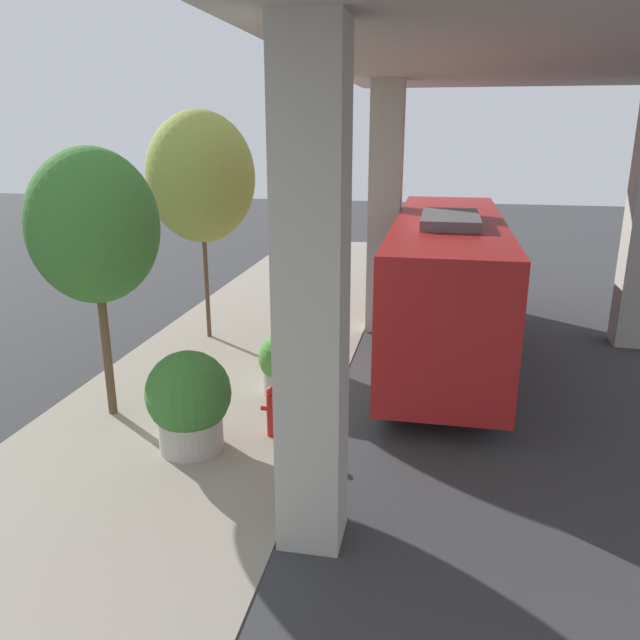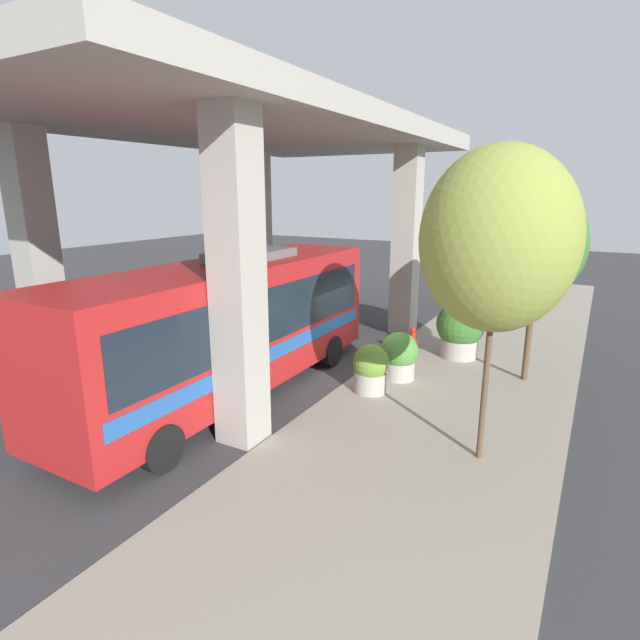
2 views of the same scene
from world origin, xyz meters
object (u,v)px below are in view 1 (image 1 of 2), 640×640
(planter_front, at_px, (309,347))
(street_tree_near, at_px, (94,227))
(street_tree_far, at_px, (201,177))
(planter_back, at_px, (283,364))
(bus, at_px, (446,278))
(fire_hydrant, at_px, (272,411))
(planter_middle, at_px, (189,401))

(planter_front, bearing_deg, street_tree_near, -139.58)
(street_tree_near, distance_m, street_tree_far, 5.31)
(planter_back, relative_size, street_tree_far, 0.23)
(bus, relative_size, street_tree_far, 1.67)
(fire_hydrant, relative_size, planter_middle, 0.55)
(planter_back, xyz_separation_m, street_tree_near, (-3.32, -1.76, 3.29))
(planter_middle, relative_size, planter_back, 1.35)
(street_tree_far, bearing_deg, planter_middle, -72.04)
(planter_back, bearing_deg, planter_middle, -110.12)
(planter_middle, distance_m, planter_back, 3.10)
(planter_back, bearing_deg, fire_hydrant, -81.76)
(planter_middle, bearing_deg, street_tree_near, 153.23)
(planter_middle, xyz_separation_m, planter_back, (1.06, 2.90, -0.27))
(planter_middle, height_order, street_tree_near, street_tree_near)
(planter_front, bearing_deg, planter_middle, -108.10)
(planter_front, xyz_separation_m, planter_back, (-0.33, -1.35, 0.04))
(planter_front, xyz_separation_m, street_tree_far, (-3.46, 2.17, 3.89))
(fire_hydrant, bearing_deg, planter_front, 89.65)
(bus, height_order, planter_front, bus)
(bus, relative_size, fire_hydrant, 9.97)
(planter_front, xyz_separation_m, street_tree_near, (-3.64, -3.10, 3.32))
(bus, bearing_deg, planter_back, -136.11)
(bus, xyz_separation_m, planter_back, (-3.56, -3.42, -1.38))
(bus, bearing_deg, street_tree_far, 179.22)
(planter_front, relative_size, planter_middle, 0.71)
(bus, relative_size, planter_middle, 5.45)
(planter_back, bearing_deg, bus, 43.89)
(planter_middle, distance_m, street_tree_far, 7.63)
(fire_hydrant, bearing_deg, bus, 59.49)
(planter_back, xyz_separation_m, street_tree_far, (-3.14, 3.51, 3.86))
(bus, relative_size, planter_back, 7.37)
(street_tree_near, bearing_deg, planter_back, 27.91)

